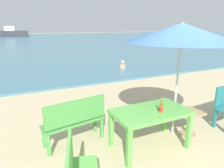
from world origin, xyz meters
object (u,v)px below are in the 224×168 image
object	(u,v)px
side_table_wood	(190,119)
swimmer_person	(123,65)
patio_umbrella	(182,33)
boat_ferry	(12,33)
bench_green_left	(75,119)
beer_bottle_amber	(161,108)
picnic_table_green	(151,116)

from	to	relation	value
side_table_wood	swimmer_person	bearing A→B (deg)	74.24
patio_umbrella	boat_ferry	world-z (taller)	patio_umbrella
patio_umbrella	bench_green_left	world-z (taller)	patio_umbrella
beer_bottle_amber	swimmer_person	xyz separation A→B (m)	(2.73, 6.56, -0.61)
side_table_wood	bench_green_left	distance (m)	2.38
boat_ferry	side_table_wood	bearing A→B (deg)	-84.96
beer_bottle_amber	picnic_table_green	bearing A→B (deg)	125.45
picnic_table_green	bench_green_left	distance (m)	1.43
side_table_wood	swimmer_person	distance (m)	6.64
swimmer_person	boat_ferry	size ratio (longest dim) A/B	0.07
bench_green_left	side_table_wood	bearing A→B (deg)	-16.22
picnic_table_green	patio_umbrella	distance (m)	1.67
beer_bottle_amber	swimmer_person	distance (m)	7.13
side_table_wood	boat_ferry	size ratio (longest dim) A/B	0.10
side_table_wood	boat_ferry	world-z (taller)	boat_ferry
beer_bottle_amber	patio_umbrella	xyz separation A→B (m)	(0.66, 0.36, 1.26)
bench_green_left	patio_umbrella	bearing A→B (deg)	-13.17
beer_bottle_amber	boat_ferry	xyz separation A→B (m)	(-2.68, 41.00, -0.06)
beer_bottle_amber	bench_green_left	bearing A→B (deg)	148.39
side_table_wood	bench_green_left	bearing A→B (deg)	163.78
swimmer_person	boat_ferry	xyz separation A→B (m)	(-5.41, 34.44, 0.56)
patio_umbrella	swimmer_person	distance (m)	6.80
picnic_table_green	beer_bottle_amber	distance (m)	0.27
beer_bottle_amber	swimmer_person	bearing A→B (deg)	67.41
bench_green_left	swimmer_person	size ratio (longest dim) A/B	3.03
beer_bottle_amber	patio_umbrella	bearing A→B (deg)	28.80
beer_bottle_amber	patio_umbrella	distance (m)	1.47
beer_bottle_amber	side_table_wood	bearing A→B (deg)	10.37
beer_bottle_amber	side_table_wood	world-z (taller)	beer_bottle_amber
bench_green_left	boat_ferry	bearing A→B (deg)	91.89
boat_ferry	swimmer_person	bearing A→B (deg)	-81.08
patio_umbrella	side_table_wood	distance (m)	1.79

